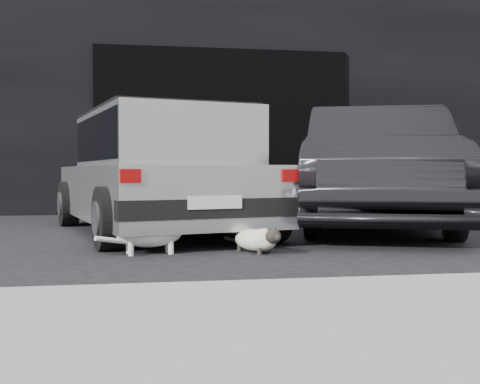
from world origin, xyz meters
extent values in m
plane|color=black|center=(0.00, 0.00, 0.00)|extent=(80.00, 80.00, 0.00)
cube|color=black|center=(1.00, 6.00, 2.50)|extent=(34.00, 4.00, 5.00)
cube|color=black|center=(1.00, 3.99, 1.30)|extent=(4.00, 0.10, 2.60)
cube|color=gray|center=(1.00, -2.60, 0.06)|extent=(18.00, 0.25, 0.12)
cube|color=#A6A9AB|center=(-0.13, 1.13, 0.44)|extent=(2.38, 3.80, 0.56)
cube|color=#A6A9AB|center=(-0.09, 0.95, 1.00)|extent=(1.91, 2.62, 0.56)
cube|color=black|center=(-0.09, 0.95, 1.00)|extent=(1.90, 2.53, 0.45)
cube|color=black|center=(0.28, -0.52, 0.36)|extent=(1.58, 0.52, 0.16)
cube|color=black|center=(-0.54, 2.78, 0.36)|extent=(1.58, 0.52, 0.16)
cube|color=silver|center=(0.30, -0.59, 0.42)|extent=(0.46, 0.13, 0.11)
cube|color=#8C0707|center=(-0.38, -0.76, 0.63)|extent=(0.16, 0.07, 0.11)
cube|color=#8C0707|center=(0.97, -0.42, 0.63)|extent=(0.16, 0.07, 0.11)
cube|color=black|center=(-0.09, 0.95, 1.30)|extent=(1.85, 2.39, 0.03)
cylinder|color=black|center=(-0.57, -0.28, 0.27)|extent=(0.32, 0.57, 0.54)
cylinder|color=slate|center=(-0.68, -0.31, 0.27)|extent=(0.09, 0.29, 0.30)
cylinder|color=black|center=(0.92, 0.09, 0.27)|extent=(0.32, 0.57, 0.54)
cylinder|color=slate|center=(1.02, 0.11, 0.27)|extent=(0.09, 0.29, 0.30)
cylinder|color=black|center=(-1.17, 2.13, 0.27)|extent=(0.32, 0.57, 0.54)
cylinder|color=slate|center=(-1.28, 2.10, 0.27)|extent=(0.09, 0.29, 0.30)
cylinder|color=black|center=(0.32, 2.50, 0.27)|extent=(0.32, 0.57, 0.54)
cylinder|color=slate|center=(0.43, 2.53, 0.27)|extent=(0.09, 0.29, 0.30)
imported|color=black|center=(2.45, 1.26, 0.72)|extent=(2.91, 4.66, 1.45)
ellipsoid|color=beige|center=(0.62, -0.60, 0.10)|extent=(0.42, 0.52, 0.18)
ellipsoid|color=beige|center=(0.68, -0.71, 0.12)|extent=(0.27, 0.27, 0.17)
ellipsoid|color=black|center=(0.73, -0.82, 0.15)|extent=(0.17, 0.16, 0.12)
sphere|color=black|center=(0.75, -0.87, 0.15)|extent=(0.05, 0.05, 0.05)
cone|color=black|center=(0.75, -0.79, 0.21)|extent=(0.06, 0.07, 0.06)
cone|color=black|center=(0.69, -0.82, 0.21)|extent=(0.06, 0.07, 0.06)
cylinder|color=black|center=(0.74, -0.70, 0.03)|extent=(0.04, 0.04, 0.06)
cylinder|color=black|center=(0.63, -0.75, 0.03)|extent=(0.04, 0.04, 0.06)
cylinder|color=black|center=(0.62, -0.45, 0.03)|extent=(0.04, 0.04, 0.06)
cylinder|color=black|center=(0.51, -0.51, 0.03)|extent=(0.04, 0.04, 0.06)
cylinder|color=black|center=(0.51, -0.38, 0.07)|extent=(0.21, 0.20, 0.08)
ellipsoid|color=white|center=(-0.23, -0.56, 0.17)|extent=(0.58, 0.35, 0.23)
ellipsoid|color=white|center=(-0.10, -0.54, 0.20)|extent=(0.27, 0.27, 0.20)
ellipsoid|color=silver|center=(0.04, -0.52, 0.28)|extent=(0.16, 0.17, 0.14)
sphere|color=silver|center=(0.10, -0.51, 0.27)|extent=(0.06, 0.06, 0.06)
cone|color=silver|center=(0.02, -0.48, 0.34)|extent=(0.07, 0.06, 0.07)
cone|color=silver|center=(0.03, -0.56, 0.34)|extent=(0.07, 0.06, 0.07)
cylinder|color=silver|center=(-0.09, -0.47, 0.07)|extent=(0.04, 0.04, 0.14)
cylinder|color=silver|center=(-0.07, -0.60, 0.07)|extent=(0.04, 0.04, 0.14)
cylinder|color=silver|center=(-0.40, -0.51, 0.07)|extent=(0.04, 0.04, 0.14)
cylinder|color=silver|center=(-0.38, -0.65, 0.07)|extent=(0.04, 0.04, 0.14)
cylinder|color=silver|center=(-0.53, -0.60, 0.12)|extent=(0.28, 0.18, 0.09)
ellipsoid|color=gray|center=(-0.33, -0.59, 0.20)|extent=(0.22, 0.18, 0.10)
camera|label=1|loc=(-0.31, -5.45, 0.67)|focal=45.00mm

